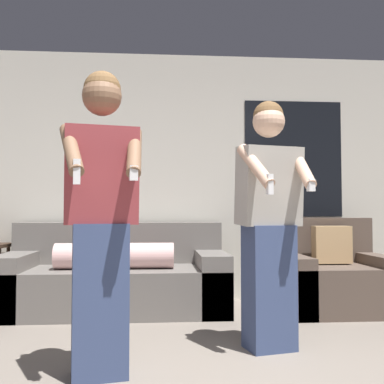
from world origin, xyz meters
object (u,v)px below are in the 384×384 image
(armchair, at_px, (333,278))
(person_left, at_px, (101,217))
(person_right, at_px, (269,221))
(couch, at_px, (116,279))

(armchair, distance_m, person_left, 2.65)
(person_left, height_order, person_right, person_left)
(couch, xyz_separation_m, armchair, (2.09, -0.18, 0.01))
(couch, distance_m, person_left, 1.88)
(person_left, xyz_separation_m, person_right, (1.11, 0.43, -0.03))
(couch, bearing_deg, person_left, -87.81)
(couch, height_order, person_left, person_left)
(armchair, height_order, person_right, person_right)
(couch, height_order, armchair, armchair)
(armchair, bearing_deg, person_left, -141.69)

